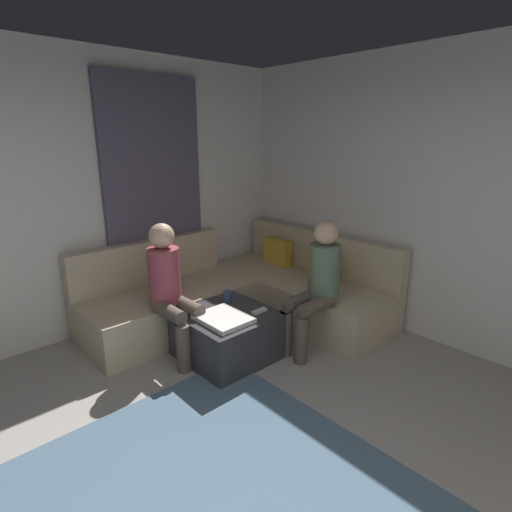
# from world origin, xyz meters

# --- Properties ---
(wall_back) EXTENTS (6.00, 0.12, 2.70)m
(wall_back) POSITION_xyz_m (0.00, 2.94, 1.35)
(wall_back) COLOR silver
(wall_back) RESTS_ON ground_plane
(wall_left) EXTENTS (0.12, 6.00, 2.70)m
(wall_left) POSITION_xyz_m (-2.94, 0.00, 1.35)
(wall_left) COLOR silver
(wall_left) RESTS_ON ground_plane
(curtain_panel) EXTENTS (0.06, 1.10, 2.50)m
(curtain_panel) POSITION_xyz_m (-2.84, 1.30, 1.25)
(curtain_panel) COLOR #595166
(curtain_panel) RESTS_ON ground_plane
(sectional_couch) EXTENTS (2.10, 2.55, 0.87)m
(sectional_couch) POSITION_xyz_m (-2.08, 1.88, 0.28)
(sectional_couch) COLOR #C6B593
(sectional_couch) RESTS_ON ground_plane
(ottoman) EXTENTS (0.76, 0.76, 0.42)m
(ottoman) POSITION_xyz_m (-1.57, 1.23, 0.21)
(ottoman) COLOR #333338
(ottoman) RESTS_ON ground_plane
(folded_blanket) EXTENTS (0.44, 0.36, 0.04)m
(folded_blanket) POSITION_xyz_m (-1.47, 1.11, 0.44)
(folded_blanket) COLOR white
(folded_blanket) RESTS_ON ottoman
(coffee_mug) EXTENTS (0.08, 0.08, 0.10)m
(coffee_mug) POSITION_xyz_m (-1.79, 1.41, 0.47)
(coffee_mug) COLOR #334C72
(coffee_mug) RESTS_ON ottoman
(game_remote) EXTENTS (0.05, 0.15, 0.02)m
(game_remote) POSITION_xyz_m (-1.39, 1.45, 0.43)
(game_remote) COLOR white
(game_remote) RESTS_ON ottoman
(person_on_couch_back) EXTENTS (0.30, 0.60, 1.20)m
(person_on_couch_back) POSITION_xyz_m (-1.14, 1.93, 0.66)
(person_on_couch_back) COLOR brown
(person_on_couch_back) RESTS_ON ground_plane
(person_on_couch_side) EXTENTS (0.60, 0.30, 1.20)m
(person_on_couch_side) POSITION_xyz_m (-1.93, 0.90, 0.66)
(person_on_couch_side) COLOR brown
(person_on_couch_side) RESTS_ON ground_plane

